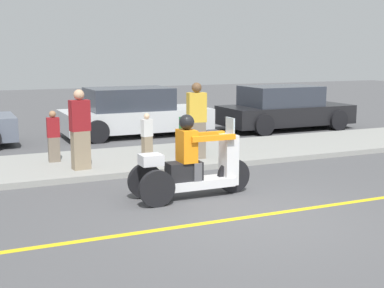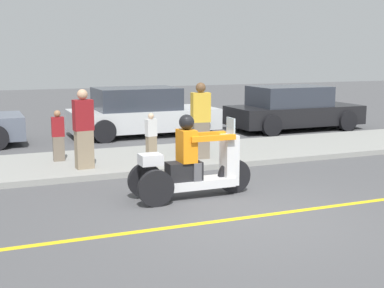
% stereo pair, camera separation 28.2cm
% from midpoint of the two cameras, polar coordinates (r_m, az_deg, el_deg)
% --- Properties ---
extents(ground_plane, '(60.00, 60.00, 0.00)m').
position_cam_midpoint_polar(ground_plane, '(8.23, 5.28, -7.75)').
color(ground_plane, '#4C4C4F').
extents(lane_stripe, '(24.00, 0.12, 0.01)m').
position_cam_midpoint_polar(lane_stripe, '(8.07, 3.03, -8.07)').
color(lane_stripe, gold).
rests_on(lane_stripe, ground).
extents(sidewalk_strip, '(28.00, 2.80, 0.12)m').
position_cam_midpoint_polar(sidewalk_strip, '(12.31, -5.29, -1.56)').
color(sidewalk_strip, gray).
rests_on(sidewalk_strip, ground).
extents(motorcycle_trike, '(2.16, 0.68, 1.44)m').
position_cam_midpoint_polar(motorcycle_trike, '(9.13, -0.91, -2.54)').
color(motorcycle_trike, black).
rests_on(motorcycle_trike, ground).
extents(spectator_mid_group, '(0.27, 0.19, 1.01)m').
position_cam_midpoint_polar(spectator_mid_group, '(12.02, -5.49, 0.81)').
color(spectator_mid_group, gray).
rests_on(spectator_mid_group, sidewalk_strip).
extents(spectator_with_child, '(0.43, 0.29, 1.69)m').
position_cam_midpoint_polar(spectator_with_child, '(11.86, -0.19, 2.35)').
color(spectator_with_child, '#726656').
rests_on(spectator_with_child, sidewalk_strip).
extents(spectator_by_tree, '(0.27, 0.17, 1.11)m').
position_cam_midpoint_polar(spectator_by_tree, '(11.94, -15.21, 0.69)').
color(spectator_by_tree, '#726656').
rests_on(spectator_by_tree, sidewalk_strip).
extents(spectator_near_curb, '(0.41, 0.27, 1.62)m').
position_cam_midpoint_polar(spectator_near_curb, '(11.02, -12.56, 1.36)').
color(spectator_near_curb, gray).
rests_on(spectator_near_curb, sidewalk_strip).
extents(folding_chair_set_back, '(0.50, 0.50, 0.82)m').
position_cam_midpoint_polar(folding_chair_set_back, '(12.78, -0.91, 1.48)').
color(folding_chair_set_back, '#A5A8AD').
rests_on(folding_chair_set_back, sidewalk_strip).
extents(parked_car_lot_center, '(4.37, 2.06, 1.43)m').
position_cam_midpoint_polar(parked_car_lot_center, '(16.06, -6.73, 3.32)').
color(parked_car_lot_center, silver).
rests_on(parked_car_lot_center, ground).
extents(parked_car_lot_far, '(4.26, 2.03, 1.40)m').
position_cam_midpoint_polar(parked_car_lot_far, '(17.52, 9.34, 3.74)').
color(parked_car_lot_far, black).
rests_on(parked_car_lot_far, ground).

